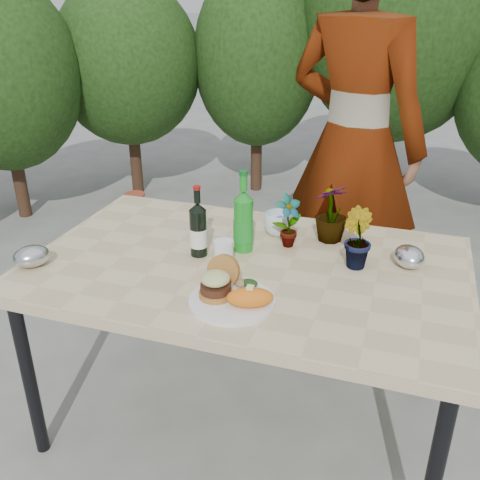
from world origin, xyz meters
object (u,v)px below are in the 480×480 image
(dinner_plate, at_px, (232,301))
(person, at_px, (354,144))
(patio_table, at_px, (247,276))
(wine_bottle, at_px, (198,230))

(dinner_plate, bearing_deg, person, 79.75)
(dinner_plate, relative_size, person, 0.14)
(patio_table, relative_size, dinner_plate, 5.71)
(dinner_plate, height_order, wine_bottle, wine_bottle)
(wine_bottle, bearing_deg, person, 56.78)
(patio_table, height_order, person, person)
(patio_table, bearing_deg, person, 74.38)
(patio_table, relative_size, wine_bottle, 5.77)
(patio_table, distance_m, person, 0.99)
(patio_table, height_order, wine_bottle, wine_bottle)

